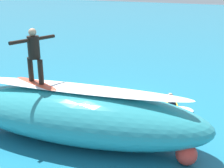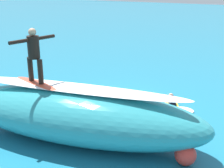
% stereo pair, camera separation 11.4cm
% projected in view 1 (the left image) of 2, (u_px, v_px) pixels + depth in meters
% --- Properties ---
extents(ground_plane, '(120.00, 120.00, 0.00)m').
position_uv_depth(ground_plane, '(105.00, 107.00, 12.36)').
color(ground_plane, teal).
extents(wave_crest, '(8.65, 4.11, 1.69)m').
position_uv_depth(wave_crest, '(78.00, 115.00, 9.60)').
color(wave_crest, teal).
rests_on(wave_crest, ground_plane).
extents(wave_foam_lip, '(7.11, 2.24, 0.08)m').
position_uv_depth(wave_foam_lip, '(76.00, 88.00, 9.32)').
color(wave_foam_lip, white).
rests_on(wave_foam_lip, wave_crest).
extents(surfboard_riding, '(2.12, 0.86, 0.09)m').
position_uv_depth(surfboard_riding, '(37.00, 84.00, 9.71)').
color(surfboard_riding, '#E0563D').
rests_on(surfboard_riding, wave_crest).
extents(surfer_riding, '(0.67, 1.61, 1.71)m').
position_uv_depth(surfer_riding, '(34.00, 52.00, 9.38)').
color(surfer_riding, black).
rests_on(surfer_riding, surfboard_riding).
extents(surfboard_paddling, '(1.46, 2.35, 0.09)m').
position_uv_depth(surfboard_paddling, '(171.00, 106.00, 12.36)').
color(surfboard_paddling, yellow).
rests_on(surfboard_paddling, ground_plane).
extents(surfer_paddling, '(0.90, 1.66, 0.31)m').
position_uv_depth(surfer_paddling, '(172.00, 103.00, 12.17)').
color(surfer_paddling, black).
rests_on(surfer_paddling, surfboard_paddling).
extents(buoy_marker, '(0.61, 0.61, 1.03)m').
position_uv_depth(buoy_marker, '(186.00, 154.00, 8.42)').
color(buoy_marker, red).
rests_on(buoy_marker, ground_plane).
extents(foam_patch_near, '(1.07, 0.93, 0.10)m').
position_uv_depth(foam_patch_near, '(152.00, 126.00, 10.64)').
color(foam_patch_near, white).
rests_on(foam_patch_near, ground_plane).
extents(foam_patch_mid, '(0.83, 0.64, 0.08)m').
position_uv_depth(foam_patch_mid, '(183.00, 110.00, 11.99)').
color(foam_patch_mid, white).
rests_on(foam_patch_mid, ground_plane).
extents(foam_patch_far, '(0.64, 0.64, 0.15)m').
position_uv_depth(foam_patch_far, '(40.00, 104.00, 12.45)').
color(foam_patch_far, white).
rests_on(foam_patch_far, ground_plane).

